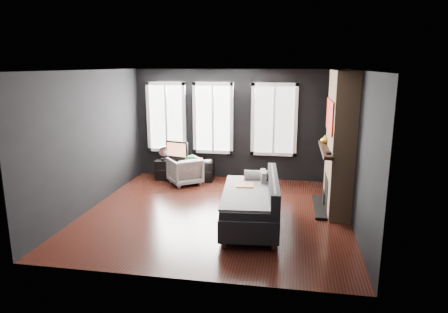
% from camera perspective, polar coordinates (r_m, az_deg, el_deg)
% --- Properties ---
extents(floor, '(5.00, 5.00, 0.00)m').
position_cam_1_polar(floor, '(7.81, -1.11, -8.00)').
color(floor, black).
rests_on(floor, ground).
extents(ceiling, '(5.00, 5.00, 0.00)m').
position_cam_1_polar(ceiling, '(7.29, -1.20, 12.24)').
color(ceiling, white).
rests_on(ceiling, ground).
extents(wall_back, '(5.00, 0.02, 2.70)m').
position_cam_1_polar(wall_back, '(9.86, 1.62, 4.56)').
color(wall_back, black).
rests_on(wall_back, ground).
extents(wall_left, '(0.02, 5.00, 2.70)m').
position_cam_1_polar(wall_left, '(8.27, -18.43, 2.26)').
color(wall_left, black).
rests_on(wall_left, ground).
extents(wall_right, '(0.02, 5.00, 2.70)m').
position_cam_1_polar(wall_right, '(7.38, 18.27, 1.04)').
color(wall_right, black).
rests_on(wall_right, ground).
extents(windows, '(4.00, 0.16, 1.76)m').
position_cam_1_polar(windows, '(9.80, -1.03, 10.56)').
color(windows, white).
rests_on(windows, wall_back).
extents(fireplace, '(0.70, 1.62, 2.70)m').
position_cam_1_polar(fireplace, '(7.94, 16.24, 1.98)').
color(fireplace, '#93724C').
rests_on(fireplace, floor).
extents(sofa, '(1.23, 2.19, 0.91)m').
position_cam_1_polar(sofa, '(7.10, 3.75, -6.30)').
color(sofa, black).
rests_on(sofa, floor).
extents(stripe_pillow, '(0.14, 0.39, 0.38)m').
position_cam_1_polar(stripe_pillow, '(7.59, 5.62, -3.46)').
color(stripe_pillow, gray).
rests_on(stripe_pillow, sofa).
extents(armchair, '(0.95, 0.94, 0.72)m').
position_cam_1_polar(armchair, '(9.56, -5.62, -1.85)').
color(armchair, silver).
rests_on(armchair, floor).
extents(media_console, '(1.44, 0.49, 0.49)m').
position_cam_1_polar(media_console, '(9.95, -5.61, -1.92)').
color(media_console, black).
rests_on(media_console, floor).
extents(monitor, '(0.63, 0.28, 0.55)m').
position_cam_1_polar(monitor, '(9.87, -6.76, 1.01)').
color(monitor, black).
rests_on(monitor, media_console).
extents(desk_fan, '(0.32, 0.32, 0.35)m').
position_cam_1_polar(desk_fan, '(10.00, -8.63, 0.53)').
color(desk_fan, '#9A9A9A').
rests_on(desk_fan, media_console).
extents(mug, '(0.12, 0.11, 0.11)m').
position_cam_1_polar(mug, '(9.76, -3.34, -0.36)').
color(mug, '#E14627').
rests_on(mug, media_console).
extents(book, '(0.16, 0.02, 0.22)m').
position_cam_1_polar(book, '(9.77, -2.86, -0.00)').
color(book, '#A09A81').
rests_on(book, media_console).
extents(storage_box, '(0.25, 0.18, 0.13)m').
position_cam_1_polar(storage_box, '(9.78, -4.77, -0.31)').
color(storage_box, '#2B6C3B').
rests_on(storage_box, media_console).
extents(mantel_vase, '(0.20, 0.21, 0.17)m').
position_cam_1_polar(mantel_vase, '(8.36, 14.20, 2.38)').
color(mantel_vase, gold).
rests_on(mantel_vase, fireplace).
extents(mantel_clock, '(0.13, 0.13, 0.04)m').
position_cam_1_polar(mantel_clock, '(7.40, 14.71, 0.50)').
color(mantel_clock, black).
rests_on(mantel_clock, fireplace).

